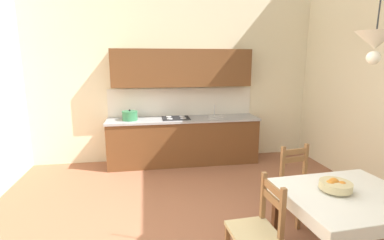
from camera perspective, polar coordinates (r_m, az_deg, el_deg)
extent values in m
cube|color=beige|center=(5.78, -3.53, 12.63)|extent=(6.14, 0.12, 4.16)
cube|color=brown|center=(5.64, -1.70, -4.31)|extent=(2.87, 0.60, 0.86)
cube|color=#9E9EA3|center=(5.53, -1.71, 0.15)|extent=(2.90, 0.63, 0.04)
cube|color=silver|center=(5.77, -2.13, 3.61)|extent=(2.87, 0.01, 0.55)
cube|color=brown|center=(5.55, -1.97, 10.29)|extent=(2.64, 0.34, 0.70)
cube|color=black|center=(5.51, -1.29, -8.93)|extent=(2.83, 0.02, 0.09)
cylinder|color=silver|center=(5.65, 4.78, 0.53)|extent=(0.34, 0.34, 0.02)
cylinder|color=silver|center=(5.77, 4.47, 1.92)|extent=(0.02, 0.02, 0.22)
cube|color=black|center=(5.51, -3.21, 0.38)|extent=(0.52, 0.42, 0.01)
cylinder|color=silver|center=(5.40, -4.46, 0.25)|extent=(0.11, 0.11, 0.01)
cylinder|color=silver|center=(5.43, -1.73, 0.34)|extent=(0.11, 0.11, 0.01)
cylinder|color=silver|center=(5.60, -4.64, 0.66)|extent=(0.11, 0.11, 0.01)
cylinder|color=silver|center=(5.62, -2.00, 0.74)|extent=(0.11, 0.11, 0.01)
cylinder|color=#337A4C|center=(5.46, -12.23, 0.75)|extent=(0.28, 0.28, 0.15)
cylinder|color=#337A4C|center=(5.44, -12.27, 1.63)|extent=(0.29, 0.29, 0.02)
sphere|color=black|center=(5.44, -12.28, 1.89)|extent=(0.04, 0.04, 0.04)
cube|color=#56331C|center=(3.19, 28.68, -12.93)|extent=(1.18, 1.02, 0.02)
cube|color=#56331C|center=(3.38, 16.36, -17.58)|extent=(0.07, 0.07, 0.73)
cube|color=#56331C|center=(3.93, 29.71, -14.35)|extent=(0.07, 0.07, 0.73)
cube|color=white|center=(3.18, 28.70, -12.72)|extent=(1.25, 1.08, 0.00)
cube|color=white|center=(3.56, 23.17, -10.68)|extent=(1.18, 0.08, 0.12)
cube|color=white|center=(2.87, 19.29, -15.93)|extent=(0.07, 1.01, 0.12)
cube|color=#D1BC89|center=(2.92, 11.98, -20.89)|extent=(0.44, 0.44, 0.04)
cube|color=#996B42|center=(2.84, 17.17, -21.36)|extent=(0.05, 0.05, 0.93)
cube|color=#996B42|center=(3.11, 13.75, -18.04)|extent=(0.05, 0.05, 0.93)
cube|color=#996B42|center=(2.80, 15.80, -12.98)|extent=(0.04, 0.32, 0.07)
cube|color=#996B42|center=(2.84, 15.68, -14.92)|extent=(0.04, 0.32, 0.07)
cube|color=#D1BC89|center=(3.95, 21.00, -12.36)|extent=(0.49, 0.49, 0.04)
cube|color=#996B42|center=(4.04, 24.49, -15.63)|extent=(0.05, 0.05, 0.41)
cube|color=#996B42|center=(3.82, 20.38, -16.94)|extent=(0.05, 0.05, 0.41)
cube|color=#996B42|center=(4.17, 21.36, -10.56)|extent=(0.05, 0.05, 0.93)
cube|color=#996B42|center=(3.96, 17.30, -11.49)|extent=(0.05, 0.05, 0.93)
cube|color=#996B42|center=(3.94, 19.76, -5.92)|extent=(0.32, 0.08, 0.07)
cube|color=#996B42|center=(3.97, 19.66, -7.38)|extent=(0.32, 0.08, 0.07)
cylinder|color=beige|center=(3.17, 26.53, -12.34)|extent=(0.17, 0.16, 0.02)
cylinder|color=beige|center=(3.15, 26.61, -11.56)|extent=(0.30, 0.30, 0.07)
sphere|color=orange|center=(3.12, 25.76, -11.46)|extent=(0.09, 0.09, 0.09)
sphere|color=orange|center=(3.16, 27.66, -11.42)|extent=(0.08, 0.08, 0.08)
sphere|color=orange|center=(3.16, 26.31, -11.12)|extent=(0.10, 0.10, 0.10)
cone|color=silver|center=(2.82, 32.64, 13.25)|extent=(0.32, 0.32, 0.14)
sphere|color=white|center=(2.81, 32.32, 10.41)|extent=(0.11, 0.11, 0.11)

